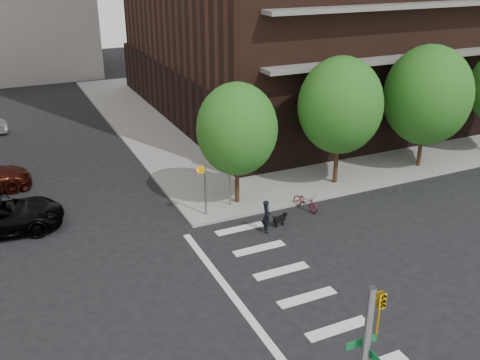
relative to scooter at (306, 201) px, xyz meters
name	(u,v)px	position (x,y,z in m)	size (l,w,h in m)	color
ground	(235,319)	(-6.88, -6.50, -0.44)	(120.00, 120.00, 0.00)	black
sidewalk_ne	(337,101)	(13.62, 17.00, -0.36)	(39.00, 33.00, 0.15)	gray
crosswalk	(289,303)	(-4.67, -6.50, -0.43)	(3.85, 13.00, 0.01)	silver
tree_a	(237,129)	(-2.88, 2.00, 3.61)	(4.00, 4.00, 5.90)	#301E11
tree_b	(340,105)	(3.12, 2.00, 4.11)	(4.50, 4.50, 6.65)	#301E11
tree_c	(428,95)	(9.12, 2.00, 4.01)	(5.00, 5.00, 6.80)	#301E11
pedestrian_signal	(210,180)	(-4.56, 1.42, 1.42)	(2.18, 0.67, 2.60)	slate
scooter	(306,201)	(0.00, 0.00, 0.00)	(0.58, 1.66, 0.87)	maroon
dog_walker	(266,216)	(-2.88, -1.25, 0.36)	(0.38, 0.58, 1.60)	black
dog	(280,219)	(-2.03, -1.02, -0.06)	(0.72, 0.26, 0.60)	black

